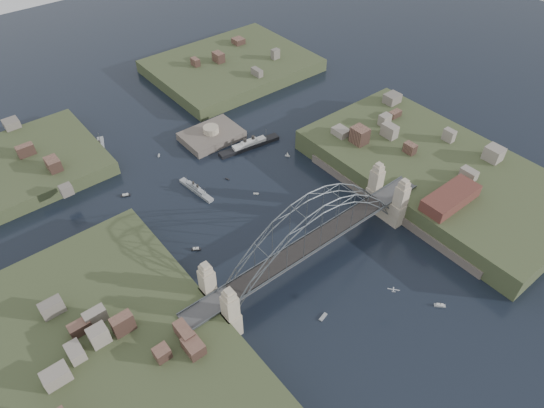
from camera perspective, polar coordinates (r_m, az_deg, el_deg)
The scene contains 21 objects.
ground at distance 141.17m, azimuth 4.63°, elevation -6.86°, with size 500.00×500.00×0.00m, color black.
bridge at distance 132.03m, azimuth 4.92°, elevation -3.40°, with size 84.00×13.80×24.60m.
shore_west at distance 123.45m, azimuth -16.56°, elevation -18.87°, with size 50.50×90.00×12.00m.
shore_east at distance 174.21m, azimuth 18.74°, elevation 2.99°, with size 50.50×90.00×12.00m.
headland_nw at distance 191.59m, azimuth -28.46°, elevation 3.08°, with size 60.00×45.00×9.00m, color #374224.
headland_ne at distance 234.42m, azimuth -4.80°, elevation 15.67°, with size 70.00×55.00×9.50m, color #374224.
fort_island at distance 188.50m, azimuth -7.17°, elevation 7.65°, with size 22.00×16.00×9.40m.
wharf_shed at distance 155.02m, azimuth 20.52°, elevation 0.69°, with size 20.00×8.00×4.00m, color #592D26.
finger_pier at distance 153.82m, azimuth 22.76°, elevation -5.41°, with size 4.00×22.00×1.40m, color #454648.
naval_cruiser_near at distance 164.14m, azimuth -9.04°, elevation 1.71°, with size 3.98×16.02×4.77m.
naval_cruiser_far at distance 190.72m, azimuth -19.70°, elevation 6.13°, with size 8.15×16.18×5.57m.
ocean_liner at distance 181.97m, azimuth -2.72°, elevation 7.02°, with size 24.89×6.56×6.05m.
aeroplane at distance 128.61m, azimuth 14.29°, elevation -9.91°, with size 2.17×2.57×0.45m.
small_boat_a at distance 145.34m, azimuth -9.06°, elevation -5.33°, with size 2.90×2.40×1.43m.
small_boat_b at distance 161.48m, azimuth -1.91°, elevation 1.23°, with size 1.74×1.67×0.45m.
small_boat_c at distance 129.77m, azimuth 6.11°, elevation -13.25°, with size 2.94×1.56×0.45m.
small_boat_d at distance 177.25m, azimuth 1.86°, elevation 5.95°, with size 1.54×1.92×2.38m.
small_boat_e at distance 168.06m, azimuth -17.07°, elevation 1.01°, with size 3.34×2.27×1.43m.
small_boat_f at distance 167.98m, azimuth -5.36°, elevation 2.98°, with size 0.89×1.57×0.45m.
small_boat_g at distance 138.51m, azimuth 19.38°, elevation -11.34°, with size 2.76×2.82×1.43m.
small_boat_h at distance 182.74m, azimuth -13.34°, elevation 5.63°, with size 1.57×1.89×0.45m.
Camera 1 is at (-65.90, -63.61, 107.42)m, focal length 31.57 mm.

